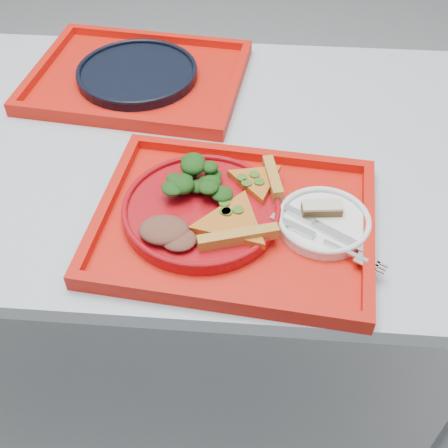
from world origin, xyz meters
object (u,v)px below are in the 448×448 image
(tray_main, at_px, (234,224))
(dessert_bar, at_px, (322,208))
(dinner_plate, at_px, (202,211))
(navy_plate, at_px, (137,74))
(tray_far, at_px, (138,80))

(tray_main, distance_m, dessert_bar, 0.15)
(dessert_bar, bearing_deg, dinner_plate, 175.86)
(dinner_plate, xyz_separation_m, navy_plate, (-0.18, 0.41, -0.00))
(tray_main, relative_size, tray_far, 1.00)
(tray_far, distance_m, navy_plate, 0.01)
(tray_main, bearing_deg, dinner_plate, 175.41)
(dinner_plate, height_order, navy_plate, dinner_plate)
(tray_main, height_order, dessert_bar, dessert_bar)
(tray_main, bearing_deg, dessert_bar, 13.10)
(tray_main, relative_size, dessert_bar, 6.70)
(tray_main, height_order, dinner_plate, dinner_plate)
(dessert_bar, bearing_deg, tray_far, 126.90)
(navy_plate, distance_m, dessert_bar, 0.55)
(navy_plate, bearing_deg, tray_main, -60.32)
(dinner_plate, xyz_separation_m, dessert_bar, (0.20, 0.01, 0.01))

